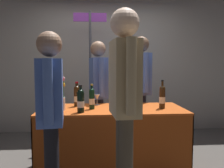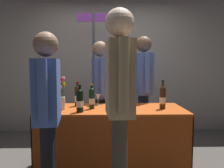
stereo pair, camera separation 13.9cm
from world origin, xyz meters
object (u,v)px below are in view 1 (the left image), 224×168
Objects in this scene: display_bottle_0 at (131,95)px; tasting_table at (112,127)px; wine_glass_near_vendor at (125,101)px; booth_signpost at (90,63)px; taster_foreground_right at (51,106)px; flower_vase at (62,99)px; vendor_presenter at (98,85)px; featured_wine_bottle at (124,95)px; wine_glass_mid at (97,97)px.

tasting_table is at bearing -136.35° from display_bottle_0.
tasting_table is 14.99× the size of wine_glass_near_vendor.
booth_signpost is (-0.29, 1.16, 0.80)m from tasting_table.
tasting_table is 1.05m from taster_foreground_right.
vendor_presenter reaches higher than flower_vase.
featured_wine_bottle reaches higher than display_bottle_0.
vendor_presenter is at bearing 126.28° from featured_wine_bottle.
booth_signpost is (-0.46, 1.00, 0.42)m from featured_wine_bottle.
tasting_table is 0.45m from featured_wine_bottle.
vendor_presenter reaches higher than wine_glass_near_vendor.
booth_signpost is (-0.46, 1.16, 0.47)m from wine_glass_near_vendor.
tasting_table is 1.44m from booth_signpost.
taster_foreground_right is at bearing -112.29° from wine_glass_mid.
display_bottle_0 is 0.73× the size of flower_vase.
featured_wine_bottle is 1.20m from taster_foreground_right.
featured_wine_bottle is at bearing -65.22° from booth_signpost.
display_bottle_0 is at bearing -47.35° from taster_foreground_right.
wine_glass_mid is (-0.35, 0.08, -0.04)m from featured_wine_bottle.
vendor_presenter is at bearing 87.12° from wine_glass_mid.
display_bottle_0 is 0.58m from vendor_presenter.
flower_vase reaches higher than wine_glass_near_vendor.
taster_foreground_right is (0.00, -0.67, 0.04)m from flower_vase.
vendor_presenter is 1.03× the size of taster_foreground_right.
booth_signpost reaches higher than tasting_table.
display_bottle_0 is 0.45m from wine_glass_mid.
display_bottle_0 is at bearing 42.57° from featured_wine_bottle.
wine_glass_mid reaches higher than tasting_table.
wine_glass_mid is at bearing -29.24° from taster_foreground_right.
booth_signpost is at bearing 76.17° from flower_vase.
tasting_table is at bearing 8.07° from flower_vase.
vendor_presenter is at bearing 104.83° from tasting_table.
featured_wine_bottle is at bearing -12.80° from wine_glass_mid.
display_bottle_0 is at bearing 67.36° from wine_glass_near_vendor.
featured_wine_bottle is 0.57m from vendor_presenter.
wine_glass_mid reaches higher than wine_glass_near_vendor.
taster_foreground_right is at bearing -128.10° from tasting_table.
taster_foreground_right reaches higher than tasting_table.
flower_vase is (-0.87, -0.34, 0.02)m from display_bottle_0.
vendor_presenter is (0.43, 0.71, 0.09)m from flower_vase.
booth_signpost is at bearing 114.78° from featured_wine_bottle.
wine_glass_near_vendor is 0.83× the size of wine_glass_mid.
flower_vase is 0.25× the size of taster_foreground_right.
tasting_table is 12.47× the size of wine_glass_mid.
booth_signpost is (-0.56, 0.91, 0.43)m from display_bottle_0.
wine_glass_mid is 0.53m from flower_vase.
tasting_table is 0.79m from vendor_presenter.
taster_foreground_right is at bearing -134.77° from wine_glass_near_vendor.
booth_signpost is (0.31, 1.25, 0.42)m from flower_vase.
wine_glass_near_vendor is 0.42m from wine_glass_mid.
taster_foreground_right reaches higher than wine_glass_mid.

